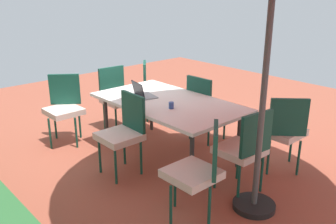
{
  "coord_description": "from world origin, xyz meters",
  "views": [
    {
      "loc": [
        -3.43,
        3.08,
        2.21
      ],
      "look_at": [
        0.0,
        0.0,
        0.61
      ],
      "focal_mm": 39.72,
      "sensor_mm": 36.0,
      "label": 1
    }
  ],
  "objects_px": {
    "chair_southeast": "(154,87)",
    "laptop": "(143,94)",
    "chair_north": "(124,130)",
    "chair_south": "(205,105)",
    "cup": "(171,105)",
    "chair_west": "(244,147)",
    "chair_southwest": "(284,129)",
    "chair_northwest": "(199,168)",
    "chair_east": "(117,95)",
    "chair_northeast": "(64,106)",
    "dining_table": "(168,104)"
  },
  "relations": [
    {
      "from": "chair_south",
      "to": "cup",
      "type": "xyz_separation_m",
      "value": [
        -0.26,
        0.9,
        0.25
      ]
    },
    {
      "from": "chair_south",
      "to": "chair_west",
      "type": "relative_size",
      "value": 1.0
    },
    {
      "from": "chair_southwest",
      "to": "chair_north",
      "type": "height_order",
      "value": "same"
    },
    {
      "from": "chair_north",
      "to": "chair_northeast",
      "type": "bearing_deg",
      "value": -174.53
    },
    {
      "from": "chair_northwest",
      "to": "chair_southeast",
      "type": "distance_m",
      "value": 2.95
    },
    {
      "from": "chair_north",
      "to": "laptop",
      "type": "distance_m",
      "value": 0.74
    },
    {
      "from": "chair_west",
      "to": "laptop",
      "type": "relative_size",
      "value": 2.69
    },
    {
      "from": "chair_south",
      "to": "chair_west",
      "type": "height_order",
      "value": "same"
    },
    {
      "from": "chair_southeast",
      "to": "chair_south",
      "type": "bearing_deg",
      "value": -143.48
    },
    {
      "from": "chair_south",
      "to": "chair_east",
      "type": "xyz_separation_m",
      "value": [
        1.25,
        0.68,
        0.0
      ]
    },
    {
      "from": "cup",
      "to": "chair_west",
      "type": "bearing_deg",
      "value": -172.06
    },
    {
      "from": "cup",
      "to": "chair_east",
      "type": "bearing_deg",
      "value": -8.57
    },
    {
      "from": "chair_southwest",
      "to": "chair_southeast",
      "type": "bearing_deg",
      "value": -45.92
    },
    {
      "from": "chair_southeast",
      "to": "chair_west",
      "type": "xyz_separation_m",
      "value": [
        -2.5,
        0.82,
        0.0
      ]
    },
    {
      "from": "chair_southwest",
      "to": "chair_east",
      "type": "relative_size",
      "value": 1.0
    },
    {
      "from": "chair_south",
      "to": "laptop",
      "type": "relative_size",
      "value": 2.69
    },
    {
      "from": "chair_southeast",
      "to": "chair_south",
      "type": "distance_m",
      "value": 1.23
    },
    {
      "from": "laptop",
      "to": "chair_north",
      "type": "bearing_deg",
      "value": 133.95
    },
    {
      "from": "dining_table",
      "to": "cup",
      "type": "bearing_deg",
      "value": 145.4
    },
    {
      "from": "chair_northeast",
      "to": "laptop",
      "type": "distance_m",
      "value": 1.22
    },
    {
      "from": "chair_southwest",
      "to": "chair_northwest",
      "type": "bearing_deg",
      "value": 45.52
    },
    {
      "from": "chair_north",
      "to": "chair_southeast",
      "type": "bearing_deg",
      "value": 131.43
    },
    {
      "from": "chair_north",
      "to": "laptop",
      "type": "height_order",
      "value": "laptop"
    },
    {
      "from": "dining_table",
      "to": "chair_west",
      "type": "xyz_separation_m",
      "value": [
        -1.27,
        0.04,
        -0.17
      ]
    },
    {
      "from": "chair_northwest",
      "to": "chair_south",
      "type": "distance_m",
      "value": 1.96
    },
    {
      "from": "chair_east",
      "to": "cup",
      "type": "xyz_separation_m",
      "value": [
        -1.51,
        0.23,
        0.25
      ]
    },
    {
      "from": "chair_southwest",
      "to": "chair_northeast",
      "type": "height_order",
      "value": "same"
    },
    {
      "from": "chair_south",
      "to": "chair_east",
      "type": "bearing_deg",
      "value": 26.66
    },
    {
      "from": "chair_southeast",
      "to": "cup",
      "type": "xyz_separation_m",
      "value": [
        -1.49,
        0.96,
        0.25
      ]
    },
    {
      "from": "chair_south",
      "to": "chair_west",
      "type": "xyz_separation_m",
      "value": [
        -1.27,
        0.76,
        0.0
      ]
    },
    {
      "from": "dining_table",
      "to": "chair_northwest",
      "type": "relative_size",
      "value": 2.05
    },
    {
      "from": "chair_northeast",
      "to": "chair_west",
      "type": "distance_m",
      "value": 2.71
    },
    {
      "from": "chair_southwest",
      "to": "chair_south",
      "type": "bearing_deg",
      "value": -44.27
    },
    {
      "from": "chair_north",
      "to": "chair_south",
      "type": "bearing_deg",
      "value": 92.51
    },
    {
      "from": "chair_southwest",
      "to": "chair_northeast",
      "type": "distance_m",
      "value": 3.03
    },
    {
      "from": "chair_northeast",
      "to": "laptop",
      "type": "xyz_separation_m",
      "value": [
        -0.98,
        -0.67,
        0.26
      ]
    },
    {
      "from": "chair_southeast",
      "to": "laptop",
      "type": "xyz_separation_m",
      "value": [
        -0.88,
        0.92,
        0.26
      ]
    },
    {
      "from": "chair_northeast",
      "to": "chair_north",
      "type": "height_order",
      "value": "same"
    },
    {
      "from": "chair_east",
      "to": "chair_southeast",
      "type": "bearing_deg",
      "value": 2.2
    },
    {
      "from": "chair_northwest",
      "to": "chair_north",
      "type": "height_order",
      "value": "same"
    },
    {
      "from": "chair_southwest",
      "to": "laptop",
      "type": "distance_m",
      "value": 1.86
    },
    {
      "from": "laptop",
      "to": "chair_east",
      "type": "bearing_deg",
      "value": 0.6
    },
    {
      "from": "chair_south",
      "to": "chair_southwest",
      "type": "bearing_deg",
      "value": 178.75
    },
    {
      "from": "dining_table",
      "to": "chair_northwest",
      "type": "xyz_separation_m",
      "value": [
        -1.28,
        0.76,
        -0.17
      ]
    },
    {
      "from": "chair_southwest",
      "to": "chair_south",
      "type": "relative_size",
      "value": 1.0
    },
    {
      "from": "chair_north",
      "to": "cup",
      "type": "bearing_deg",
      "value": 67.8
    },
    {
      "from": "chair_southwest",
      "to": "chair_west",
      "type": "distance_m",
      "value": 0.78
    },
    {
      "from": "chair_east",
      "to": "chair_southwest",
      "type": "bearing_deg",
      "value": -71.26
    },
    {
      "from": "chair_west",
      "to": "chair_southeast",
      "type": "bearing_deg",
      "value": -102.02
    },
    {
      "from": "chair_northwest",
      "to": "chair_south",
      "type": "bearing_deg",
      "value": 179.96
    }
  ]
}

